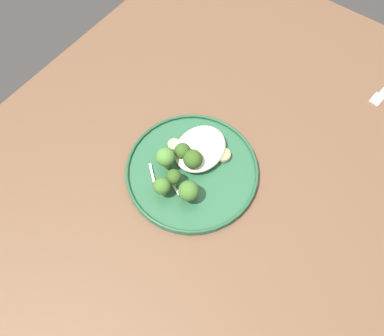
# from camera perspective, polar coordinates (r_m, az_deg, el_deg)

# --- Properties ---
(ground) EXTENTS (6.00, 6.00, 0.00)m
(ground) POSITION_cam_1_polar(r_m,az_deg,el_deg) (1.53, 0.03, -14.09)
(ground) COLOR #2D2B28
(wooden_dining_table) EXTENTS (1.40, 1.00, 0.74)m
(wooden_dining_table) POSITION_cam_1_polar(r_m,az_deg,el_deg) (0.91, 0.06, -4.29)
(wooden_dining_table) COLOR brown
(wooden_dining_table) RESTS_ON ground
(dinner_plate) EXTENTS (0.29, 0.29, 0.02)m
(dinner_plate) POSITION_cam_1_polar(r_m,az_deg,el_deg) (0.84, -0.00, -0.36)
(dinner_plate) COLOR #235133
(dinner_plate) RESTS_ON wooden_dining_table
(noodle_bed) EXTENTS (0.13, 0.10, 0.03)m
(noodle_bed) POSITION_cam_1_polar(r_m,az_deg,el_deg) (0.84, 1.23, 2.90)
(noodle_bed) COLOR beige
(noodle_bed) RESTS_ON dinner_plate
(seared_scallop_rear_pale) EXTENTS (0.03, 0.03, 0.02)m
(seared_scallop_rear_pale) POSITION_cam_1_polar(r_m,az_deg,el_deg) (0.84, 1.12, 1.85)
(seared_scallop_rear_pale) COLOR beige
(seared_scallop_rear_pale) RESTS_ON dinner_plate
(seared_scallop_right_edge) EXTENTS (0.03, 0.03, 0.02)m
(seared_scallop_right_edge) POSITION_cam_1_polar(r_m,az_deg,el_deg) (0.84, -1.12, 1.61)
(seared_scallop_right_edge) COLOR #E5C689
(seared_scallop_right_edge) RESTS_ON dinner_plate
(seared_scallop_front_small) EXTENTS (0.02, 0.02, 0.01)m
(seared_scallop_front_small) POSITION_cam_1_polar(r_m,az_deg,el_deg) (0.85, 0.14, 2.99)
(seared_scallop_front_small) COLOR beige
(seared_scallop_front_small) RESTS_ON dinner_plate
(seared_scallop_on_noodles) EXTENTS (0.03, 0.03, 0.01)m
(seared_scallop_on_noodles) POSITION_cam_1_polar(r_m,az_deg,el_deg) (0.84, 4.63, 1.98)
(seared_scallop_on_noodles) COLOR #DBB77A
(seared_scallop_on_noodles) RESTS_ON dinner_plate
(seared_scallop_tilted_round) EXTENTS (0.03, 0.03, 0.01)m
(seared_scallop_tilted_round) POSITION_cam_1_polar(r_m,az_deg,el_deg) (0.85, -2.67, 3.44)
(seared_scallop_tilted_round) COLOR beige
(seared_scallop_tilted_round) RESTS_ON dinner_plate
(broccoli_floret_front_edge) EXTENTS (0.04, 0.04, 0.06)m
(broccoli_floret_front_edge) POSITION_cam_1_polar(r_m,az_deg,el_deg) (0.78, -0.49, -3.45)
(broccoli_floret_front_edge) COLOR #7A994C
(broccoli_floret_front_edge) RESTS_ON dinner_plate
(broccoli_floret_center_pile) EXTENTS (0.04, 0.04, 0.05)m
(broccoli_floret_center_pile) POSITION_cam_1_polar(r_m,az_deg,el_deg) (0.79, -4.48, -2.73)
(broccoli_floret_center_pile) COLOR #7A994C
(broccoli_floret_center_pile) RESTS_ON dinner_plate
(broccoli_floret_left_leaning) EXTENTS (0.04, 0.04, 0.05)m
(broccoli_floret_left_leaning) POSITION_cam_1_polar(r_m,az_deg,el_deg) (0.82, -1.41, 2.50)
(broccoli_floret_left_leaning) COLOR #7A994C
(broccoli_floret_left_leaning) RESTS_ON dinner_plate
(broccoli_floret_split_head) EXTENTS (0.04, 0.04, 0.06)m
(broccoli_floret_split_head) POSITION_cam_1_polar(r_m,az_deg,el_deg) (0.80, 0.14, 1.27)
(broccoli_floret_split_head) COLOR #89A356
(broccoli_floret_split_head) RESTS_ON dinner_plate
(broccoli_floret_near_rim) EXTENTS (0.03, 0.03, 0.05)m
(broccoli_floret_near_rim) POSITION_cam_1_polar(r_m,az_deg,el_deg) (0.79, -2.71, -1.35)
(broccoli_floret_near_rim) COLOR #89A356
(broccoli_floret_near_rim) RESTS_ON dinner_plate
(broccoli_floret_right_tilted) EXTENTS (0.04, 0.04, 0.06)m
(broccoli_floret_right_tilted) POSITION_cam_1_polar(r_m,az_deg,el_deg) (0.81, -3.95, 1.59)
(broccoli_floret_right_tilted) COLOR #7A994C
(broccoli_floret_right_tilted) RESTS_ON dinner_plate
(onion_sliver_short_strip) EXTENTS (0.03, 0.04, 0.00)m
(onion_sliver_short_strip) POSITION_cam_1_polar(r_m,az_deg,el_deg) (0.83, -5.97, -0.75)
(onion_sliver_short_strip) COLOR silver
(onion_sliver_short_strip) RESTS_ON dinner_plate
(onion_sliver_curled_piece) EXTENTS (0.02, 0.05, 0.00)m
(onion_sliver_curled_piece) POSITION_cam_1_polar(r_m,az_deg,el_deg) (0.81, -2.74, -2.66)
(onion_sliver_curled_piece) COLOR silver
(onion_sliver_curled_piece) RESTS_ON dinner_plate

